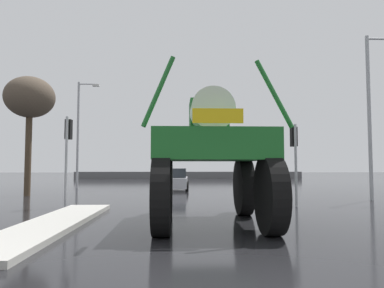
{
  "coord_description": "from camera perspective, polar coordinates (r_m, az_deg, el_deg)",
  "views": [
    {
      "loc": [
        -0.83,
        -4.5,
        1.75
      ],
      "look_at": [
        -0.48,
        7.93,
        2.51
      ],
      "focal_mm": 32.21,
      "sensor_mm": 36.0,
      "label": 1
    }
  ],
  "objects": [
    {
      "name": "streetlight_far_left",
      "position": [
        27.66,
        -18.13,
        2.35
      ],
      "size": [
        1.64,
        0.24,
        8.14
      ],
      "color": "#A8AAAF",
      "rests_on": "ground"
    },
    {
      "name": "ground_plane",
      "position": [
        22.58,
        0.51,
        -7.96
      ],
      "size": [
        120.0,
        120.0,
        0.0
      ],
      "primitive_type": "plane",
      "color": "black"
    },
    {
      "name": "traffic_signal_near_left",
      "position": [
        15.41,
        -19.86,
        0.45
      ],
      "size": [
        0.24,
        0.54,
        3.78
      ],
      "color": "#A8AAAF",
      "rests_on": "ground"
    },
    {
      "name": "oversize_sprayer",
      "position": [
        10.41,
        2.96,
        -1.99
      ],
      "size": [
        3.84,
        5.57,
        4.48
      ],
      "rotation": [
        0.0,
        0.0,
        1.59
      ],
      "color": "black",
      "rests_on": "ground"
    },
    {
      "name": "sedan_ahead",
      "position": [
        24.55,
        -2.81,
        -5.93
      ],
      "size": [
        1.98,
        4.15,
        1.52
      ],
      "rotation": [
        0.0,
        0.0,
        1.54
      ],
      "color": "#B7B7BF",
      "rests_on": "ground"
    },
    {
      "name": "traffic_signal_near_right",
      "position": [
        15.39,
        16.57,
        -0.41
      ],
      "size": [
        0.24,
        0.54,
        3.49
      ],
      "color": "#A8AAAF",
      "rests_on": "ground"
    },
    {
      "name": "streetlight_near_right",
      "position": [
        19.69,
        27.61,
        5.3
      ],
      "size": [
        1.92,
        0.24,
        8.35
      ],
      "color": "#A8AAAF",
      "rests_on": "ground"
    },
    {
      "name": "bare_tree_left",
      "position": [
        22.13,
        -25.28,
        6.78
      ],
      "size": [
        2.79,
        2.79,
        6.86
      ],
      "color": "#473828",
      "rests_on": "ground"
    },
    {
      "name": "median_island",
      "position": [
        10.81,
        -22.11,
        -12.17
      ],
      "size": [
        1.55,
        8.15,
        0.15
      ],
      "primitive_type": "cube",
      "color": "#B2AFA8",
      "rests_on": "ground"
    },
    {
      "name": "roadside_barrier",
      "position": [
        44.11,
        -0.53,
        -5.2
      ],
      "size": [
        29.07,
        0.24,
        0.9
      ],
      "primitive_type": "cube",
      "color": "#59595B",
      "rests_on": "ground"
    }
  ]
}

